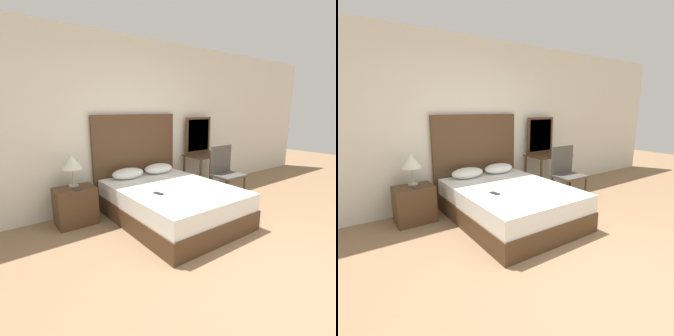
% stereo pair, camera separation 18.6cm
% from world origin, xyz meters
% --- Properties ---
extents(ground_plane, '(16.00, 16.00, 0.00)m').
position_xyz_m(ground_plane, '(0.00, 0.00, 0.00)').
color(ground_plane, '#8C6B4C').
extents(wall_back, '(10.00, 0.06, 2.70)m').
position_xyz_m(wall_back, '(0.00, 2.80, 1.35)').
color(wall_back, silver).
rests_on(wall_back, ground_plane).
extents(bed, '(1.46, 1.94, 0.50)m').
position_xyz_m(bed, '(0.08, 1.73, 0.25)').
color(bed, '#4C331E').
rests_on(bed, ground_plane).
extents(headboard, '(1.53, 0.05, 1.49)m').
position_xyz_m(headboard, '(0.08, 2.72, 0.74)').
color(headboard, '#4C331E').
rests_on(headboard, ground_plane).
extents(pillow_left, '(0.53, 0.32, 0.17)m').
position_xyz_m(pillow_left, '(-0.22, 2.48, 0.59)').
color(pillow_left, white).
rests_on(pillow_left, bed).
extents(pillow_right, '(0.53, 0.32, 0.17)m').
position_xyz_m(pillow_right, '(0.37, 2.48, 0.59)').
color(pillow_right, white).
rests_on(pillow_right, bed).
extents(phone_on_bed, '(0.10, 0.16, 0.01)m').
position_xyz_m(phone_on_bed, '(-0.27, 1.57, 0.51)').
color(phone_on_bed, '#232328').
rests_on(phone_on_bed, bed).
extents(nightstand, '(0.53, 0.37, 0.53)m').
position_xyz_m(nightstand, '(-1.09, 2.42, 0.26)').
color(nightstand, '#4C331E').
rests_on(nightstand, ground_plane).
extents(table_lamp, '(0.28, 0.28, 0.44)m').
position_xyz_m(table_lamp, '(-1.06, 2.49, 0.86)').
color(table_lamp, tan).
rests_on(table_lamp, nightstand).
extents(phone_on_nightstand, '(0.08, 0.15, 0.01)m').
position_xyz_m(phone_on_nightstand, '(-1.08, 2.32, 0.53)').
color(phone_on_nightstand, '#232328').
rests_on(phone_on_nightstand, nightstand).
extents(vanity_desk, '(0.80, 0.53, 0.73)m').
position_xyz_m(vanity_desk, '(1.44, 2.41, 0.60)').
color(vanity_desk, '#4C331E').
rests_on(vanity_desk, ground_plane).
extents(vanity_mirror, '(0.63, 0.03, 0.69)m').
position_xyz_m(vanity_mirror, '(1.44, 2.65, 1.08)').
color(vanity_mirror, '#4C331E').
rests_on(vanity_mirror, vanity_desk).
extents(chair, '(0.52, 0.42, 0.95)m').
position_xyz_m(chair, '(1.42, 1.93, 0.53)').
color(chair, '#4C4742').
rests_on(chair, ground_plane).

